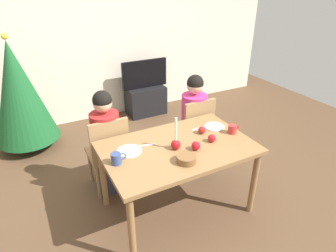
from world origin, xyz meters
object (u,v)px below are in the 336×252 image
(chair_left, at_px, (109,150))
(mug_right, at_px, (232,129))
(chair_right, at_px, (195,128))
(person_left_child, at_px, (107,144))
(apple_near_candle, at_px, (202,130))
(apple_by_left_plate, at_px, (212,138))
(apple_by_right_mug, at_px, (196,146))
(mug_left, at_px, (117,159))
(dining_table, at_px, (178,154))
(plate_left, at_px, (129,151))
(plate_right, at_px, (214,127))
(christmas_tree, at_px, (19,93))
(tv, at_px, (145,74))
(tv_stand, at_px, (146,100))
(bowl_walnuts, at_px, (186,159))
(person_right_child, at_px, (193,123))
(candle_centerpiece, at_px, (176,143))

(chair_left, height_order, mug_right, chair_left)
(chair_right, xyz_separation_m, mug_right, (0.03, -0.64, 0.28))
(person_left_child, relative_size, apple_near_candle, 15.79)
(apple_by_left_plate, distance_m, apple_by_right_mug, 0.22)
(person_left_child, relative_size, mug_left, 8.85)
(dining_table, xyz_separation_m, plate_left, (-0.44, 0.13, 0.09))
(mug_left, relative_size, apple_by_left_plate, 1.75)
(chair_right, distance_m, mug_left, 1.36)
(plate_right, bearing_deg, christmas_tree, 133.07)
(dining_table, height_order, plate_left, plate_left)
(tv, relative_size, apple_by_right_mug, 9.69)
(tv_stand, bearing_deg, chair_right, -92.97)
(plate_left, bearing_deg, mug_left, -141.27)
(mug_right, bearing_deg, christmas_tree, 131.69)
(tv, distance_m, mug_right, 2.34)
(christmas_tree, xyz_separation_m, mug_right, (1.84, -2.06, -0.02))
(chair_right, relative_size, apple_near_candle, 12.13)
(bowl_walnuts, bearing_deg, person_right_child, 54.20)
(chair_right, relative_size, plate_left, 4.01)
(person_left_child, distance_m, apple_by_right_mug, 1.01)
(candle_centerpiece, height_order, plate_right, candle_centerpiece)
(dining_table, bearing_deg, mug_left, -179.91)
(chair_left, xyz_separation_m, chair_right, (1.08, 0.00, 0.00))
(chair_right, distance_m, apple_by_right_mug, 0.92)
(chair_left, distance_m, bowl_walnuts, 1.00)
(chair_right, xyz_separation_m, candle_centerpiece, (-0.63, -0.64, 0.30))
(tv_stand, height_order, apple_near_candle, apple_near_candle)
(chair_right, relative_size, person_right_child, 0.77)
(plate_left, height_order, mug_left, mug_left)
(chair_right, relative_size, mug_left, 6.80)
(person_right_child, relative_size, tv, 1.48)
(chair_left, relative_size, plate_right, 4.38)
(bowl_walnuts, distance_m, apple_by_right_mug, 0.22)
(tv, bearing_deg, tv_stand, -90.00)
(apple_by_left_plate, bearing_deg, mug_right, 9.08)
(tv_stand, xyz_separation_m, apple_near_candle, (-0.34, -2.20, 0.55))
(candle_centerpiece, distance_m, apple_by_right_mug, 0.18)
(apple_near_candle, bearing_deg, bowl_walnuts, -137.67)
(bowl_walnuts, distance_m, apple_near_candle, 0.53)
(plate_right, xyz_separation_m, apple_by_right_mug, (-0.41, -0.28, 0.03))
(dining_table, height_order, person_left_child, person_left_child)
(plate_right, bearing_deg, person_right_child, 83.40)
(person_left_child, height_order, bowl_walnuts, person_left_child)
(candle_centerpiece, bearing_deg, mug_left, 176.93)
(chair_right, distance_m, tv_stand, 1.72)
(plate_left, xyz_separation_m, bowl_walnuts, (0.37, -0.38, 0.02))
(dining_table, height_order, chair_right, chair_right)
(plate_left, xyz_separation_m, plate_right, (0.96, 0.03, 0.00))
(bowl_walnuts, bearing_deg, plate_right, 34.77)
(tv, relative_size, mug_left, 5.97)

